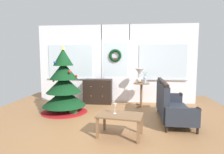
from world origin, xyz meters
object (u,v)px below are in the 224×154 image
at_px(settee_sofa, 170,105).
at_px(coffee_table, 120,118).
at_px(christmas_tree, 64,87).
at_px(dresser_cabinet, 98,91).
at_px(wine_glass, 115,106).
at_px(flower_vase, 145,79).
at_px(side_table, 141,90).
at_px(gift_box, 74,111).
at_px(table_lamp, 140,73).

xyz_separation_m(settee_sofa, coffee_table, (-1.12, -1.01, -0.01)).
distance_m(christmas_tree, dresser_cabinet, 1.34).
bearing_deg(wine_glass, dresser_cabinet, 107.54).
relative_size(dresser_cabinet, settee_sofa, 0.56).
relative_size(settee_sofa, wine_glass, 8.29).
bearing_deg(dresser_cabinet, wine_glass, -72.46).
bearing_deg(settee_sofa, flower_vase, 113.32).
bearing_deg(side_table, christmas_tree, -158.53).
height_order(christmas_tree, gift_box, christmas_tree).
xyz_separation_m(coffee_table, wine_glass, (-0.10, 0.05, 0.21)).
bearing_deg(coffee_table, dresser_cabinet, 109.34).
height_order(wine_glass, gift_box, wine_glass).
relative_size(christmas_tree, coffee_table, 1.99).
bearing_deg(side_table, gift_box, -151.15).
height_order(dresser_cabinet, wine_glass, dresser_cabinet).
height_order(christmas_tree, flower_vase, christmas_tree).
bearing_deg(gift_box, coffee_table, -44.27).
distance_m(table_lamp, coffee_table, 2.45).
height_order(settee_sofa, coffee_table, settee_sofa).
relative_size(flower_vase, wine_glass, 1.79).
height_order(settee_sofa, table_lamp, table_lamp).
xyz_separation_m(flower_vase, gift_box, (-1.91, -0.94, -0.75)).
xyz_separation_m(christmas_tree, side_table, (2.12, 0.83, -0.17)).
relative_size(christmas_tree, dresser_cabinet, 2.02).
height_order(christmas_tree, wine_glass, christmas_tree).
distance_m(table_lamp, flower_vase, 0.25).
height_order(side_table, coffee_table, side_table).
xyz_separation_m(christmas_tree, table_lamp, (2.06, 0.87, 0.32)).
bearing_deg(coffee_table, settee_sofa, 42.10).
bearing_deg(coffee_table, table_lamp, 79.22).
bearing_deg(side_table, settee_sofa, -63.91).
height_order(flower_vase, wine_glass, flower_vase).
relative_size(table_lamp, gift_box, 2.36).
distance_m(settee_sofa, flower_vase, 1.39).
bearing_deg(flower_vase, side_table, 149.04).
bearing_deg(table_lamp, coffee_table, -100.78).
bearing_deg(flower_vase, coffee_table, -105.17).
relative_size(table_lamp, coffee_table, 0.48).
height_order(table_lamp, gift_box, table_lamp).
distance_m(dresser_cabinet, table_lamp, 1.48).
distance_m(christmas_tree, wine_glass, 2.06).
bearing_deg(gift_box, christmas_tree, 152.07).
xyz_separation_m(dresser_cabinet, flower_vase, (1.49, -0.30, 0.45)).
height_order(christmas_tree, settee_sofa, christmas_tree).
bearing_deg(dresser_cabinet, christmas_tree, -124.34).
bearing_deg(flower_vase, christmas_tree, -160.78).
bearing_deg(christmas_tree, dresser_cabinet, 55.66).
bearing_deg(christmas_tree, flower_vase, 19.22).
distance_m(wine_glass, gift_box, 1.79).
distance_m(christmas_tree, table_lamp, 2.26).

